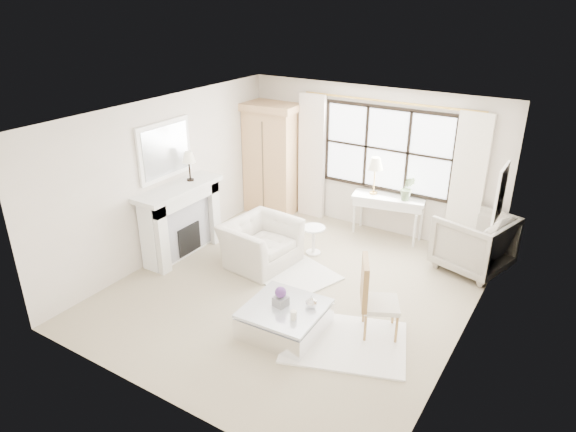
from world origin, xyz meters
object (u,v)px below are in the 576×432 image
at_px(armoire, 271,158).
at_px(coffee_table, 285,319).
at_px(console_table, 387,216).
at_px(club_armchair, 261,243).

relative_size(armoire, coffee_table, 2.15).
xyz_separation_m(console_table, club_armchair, (-1.40, -2.09, -0.03)).
xyz_separation_m(armoire, club_armchair, (1.10, -1.99, -0.76)).
bearing_deg(console_table, armoire, 170.94).
distance_m(console_table, club_armchair, 2.52).
relative_size(armoire, console_table, 1.64).
relative_size(console_table, club_armchair, 1.18).
height_order(armoire, coffee_table, armoire).
height_order(armoire, console_table, armoire).
xyz_separation_m(armoire, coffee_table, (2.45, -3.38, -0.96)).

